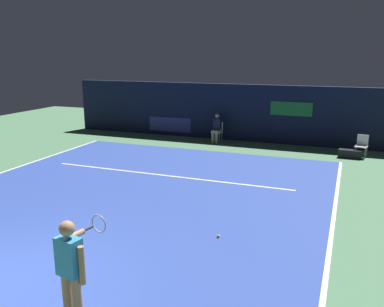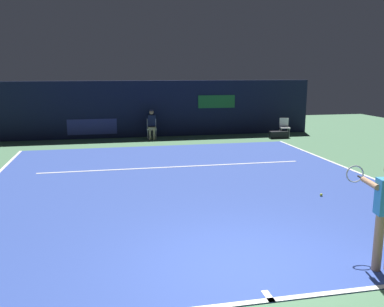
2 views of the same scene
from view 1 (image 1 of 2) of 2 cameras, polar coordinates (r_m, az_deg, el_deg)
name	(u,v)px [view 1 (image 1 of 2)]	position (r m, az deg, el deg)	size (l,w,h in m)	color
ground_plane	(135,196)	(11.80, -7.96, -5.90)	(31.61, 31.61, 0.00)	#4C7A56
court_surface	(135,196)	(11.80, -7.96, -5.87)	(10.81, 11.98, 0.01)	#2D479E
line_sideline_left	(333,223)	(10.43, 19.08, -9.15)	(0.10, 11.98, 0.01)	white
line_service	(166,176)	(13.57, -3.66, -3.10)	(8.43, 0.10, 0.01)	white
back_wall	(224,112)	(19.28, 4.48, 5.84)	(15.53, 0.33, 2.60)	#141933
tennis_player	(72,269)	(6.21, -16.47, -15.26)	(0.51, 1.00, 1.73)	tan
line_judge_on_chair	(217,127)	(18.65, 3.49, 3.68)	(0.47, 0.55, 1.32)	white
courtside_chair_near	(362,145)	(17.20, 22.62, 1.15)	(0.51, 0.49, 0.88)	white
tennis_ball	(218,236)	(9.16, 3.71, -11.44)	(0.07, 0.07, 0.07)	#CCE033
equipment_bag	(350,154)	(16.99, 21.19, -0.05)	(0.84, 0.32, 0.32)	black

